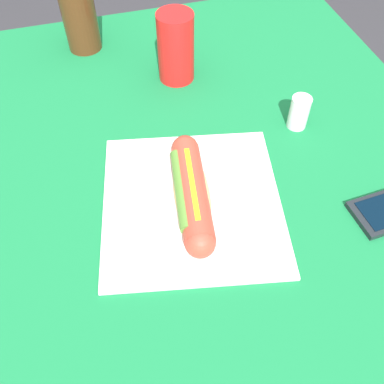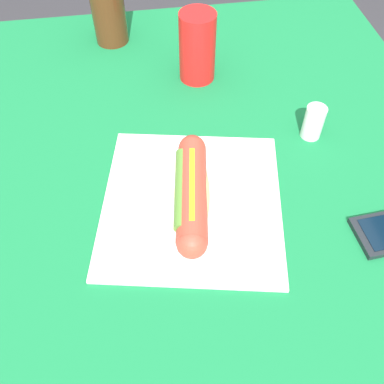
# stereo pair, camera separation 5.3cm
# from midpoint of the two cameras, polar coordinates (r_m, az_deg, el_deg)

# --- Properties ---
(ground_plane) EXTENTS (6.00, 6.00, 0.00)m
(ground_plane) POSITION_cam_midpoint_polar(r_m,az_deg,el_deg) (1.40, 3.07, -20.96)
(ground_plane) COLOR #2D2D33
(ground_plane) RESTS_ON ground
(dining_table) EXTENTS (1.23, 0.91, 0.77)m
(dining_table) POSITION_cam_midpoint_polar(r_m,az_deg,el_deg) (0.81, 5.00, -7.21)
(dining_table) COLOR brown
(dining_table) RESTS_ON ground
(paper_wrapper) EXTENTS (0.35, 0.34, 0.01)m
(paper_wrapper) POSITION_cam_midpoint_polar(r_m,az_deg,el_deg) (0.69, 2.19, -1.49)
(paper_wrapper) COLOR silver
(paper_wrapper) RESTS_ON dining_table
(hot_dog) EXTENTS (0.23, 0.08, 0.05)m
(hot_dog) POSITION_cam_midpoint_polar(r_m,az_deg,el_deg) (0.67, 2.17, -0.13)
(hot_dog) COLOR #E5BC75
(hot_dog) RESTS_ON paper_wrapper
(drinking_cup) EXTENTS (0.07, 0.07, 0.14)m
(drinking_cup) POSITION_cam_midpoint_polar(r_m,az_deg,el_deg) (0.89, 2.49, 18.45)
(drinking_cup) COLOR red
(drinking_cup) RESTS_ON dining_table
(salt_shaker) EXTENTS (0.04, 0.04, 0.06)m
(salt_shaker) POSITION_cam_midpoint_polar(r_m,az_deg,el_deg) (0.82, 17.53, 8.68)
(salt_shaker) COLOR silver
(salt_shaker) RESTS_ON dining_table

